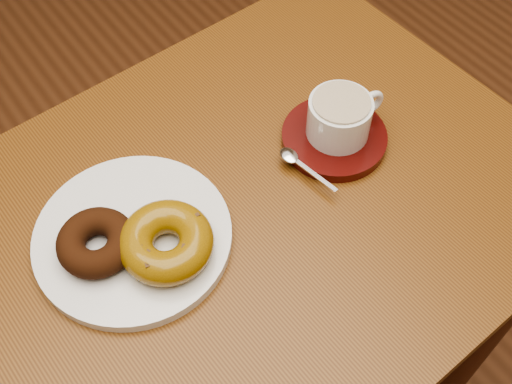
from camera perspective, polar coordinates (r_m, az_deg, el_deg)
ground at (r=1.66m, az=-6.28°, el=-14.71°), size 6.00×6.00×0.00m
cafe_table at (r=0.99m, az=-0.94°, el=-5.65°), size 0.91×0.70×0.82m
donut_plate at (r=0.86m, az=-10.88°, el=-3.96°), size 0.34×0.34×0.02m
donut_cinnamon at (r=0.83m, az=-14.00°, el=-4.38°), size 0.13×0.13×0.04m
donut_caramel at (r=0.81m, az=-7.98°, el=-4.43°), size 0.15×0.15×0.04m
saucer at (r=0.95m, az=6.95°, el=4.82°), size 0.16×0.16×0.02m
coffee_cup at (r=0.92m, az=7.51°, el=6.66°), size 0.12×0.09×0.06m
teaspoon at (r=0.90m, az=3.41°, el=2.93°), size 0.03×0.10×0.01m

